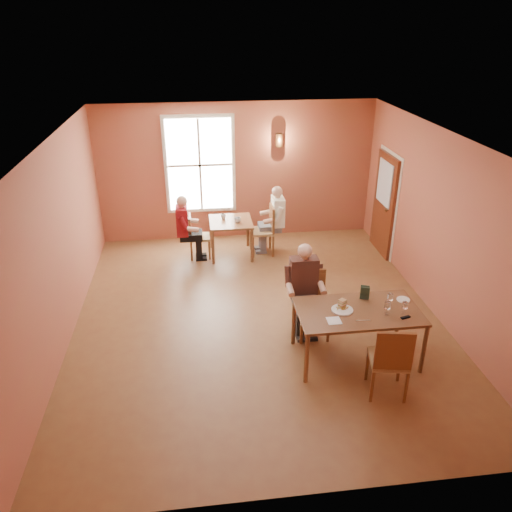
{
  "coord_description": "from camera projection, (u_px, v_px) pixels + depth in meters",
  "views": [
    {
      "loc": [
        -0.92,
        -7.06,
        4.6
      ],
      "look_at": [
        0.0,
        0.2,
        1.05
      ],
      "focal_mm": 35.0,
      "sensor_mm": 36.0,
      "label": 1
    }
  ],
  "objects": [
    {
      "name": "wall_back",
      "position": [
        237.0,
        172.0,
        10.89
      ],
      "size": [
        6.0,
        0.04,
        3.0
      ],
      "primitive_type": "cube",
      "color": "brown",
      "rests_on": "ground"
    },
    {
      "name": "knife",
      "position": [
        363.0,
        320.0,
        6.84
      ],
      "size": [
        0.21,
        0.04,
        0.0
      ],
      "primitive_type": "cube",
      "rotation": [
        0.0,
        0.0,
        -0.09
      ],
      "color": "silver",
      "rests_on": "main_table"
    },
    {
      "name": "second_table",
      "position": [
        231.0,
        238.0,
        10.44
      ],
      "size": [
        0.87,
        0.87,
        0.77
      ],
      "primitive_type": null,
      "color": "brown",
      "rests_on": "ground"
    },
    {
      "name": "plate_food",
      "position": [
        342.0,
        309.0,
        7.06
      ],
      "size": [
        0.38,
        0.38,
        0.04
      ],
      "primitive_type": "cylinder",
      "rotation": [
        0.0,
        0.0,
        0.27
      ],
      "color": "white",
      "rests_on": "main_table"
    },
    {
      "name": "diner_white",
      "position": [
        263.0,
        223.0,
        10.38
      ],
      "size": [
        0.56,
        0.56,
        1.39
      ],
      "primitive_type": null,
      "rotation": [
        0.0,
        0.0,
        1.57
      ],
      "color": "white",
      "rests_on": "ground"
    },
    {
      "name": "goblet_a",
      "position": [
        390.0,
        299.0,
        7.15
      ],
      "size": [
        0.1,
        0.1,
        0.21
      ],
      "primitive_type": null,
      "rotation": [
        0.0,
        0.0,
        -0.22
      ],
      "color": "white",
      "rests_on": "main_table"
    },
    {
      "name": "diner_maroon",
      "position": [
        198.0,
        227.0,
        10.24
      ],
      "size": [
        0.53,
        0.53,
        1.34
      ],
      "primitive_type": null,
      "rotation": [
        0.0,
        0.0,
        -1.57
      ],
      "color": "maroon",
      "rests_on": "ground"
    },
    {
      "name": "wall_left",
      "position": [
        58.0,
        246.0,
        7.42
      ],
      "size": [
        0.04,
        7.0,
        3.0
      ],
      "primitive_type": "cube",
      "color": "brown",
      "rests_on": "ground"
    },
    {
      "name": "ground",
      "position": [
        257.0,
        317.0,
        8.42
      ],
      "size": [
        6.0,
        7.0,
        0.01
      ],
      "primitive_type": "cube",
      "color": "brown",
      "rests_on": "ground"
    },
    {
      "name": "diner_main",
      "position": [
        314.0,
        297.0,
        7.62
      ],
      "size": [
        0.57,
        0.57,
        1.42
      ],
      "primitive_type": null,
      "rotation": [
        0.0,
        0.0,
        3.14
      ],
      "color": "black",
      "rests_on": "ground"
    },
    {
      "name": "wall_right",
      "position": [
        440.0,
        226.0,
        8.1
      ],
      "size": [
        0.04,
        7.0,
        3.0
      ],
      "primitive_type": "cube",
      "color": "brown",
      "rests_on": "ground"
    },
    {
      "name": "main_table",
      "position": [
        356.0,
        334.0,
        7.26
      ],
      "size": [
        1.75,
        0.98,
        0.82
      ],
      "primitive_type": null,
      "color": "brown",
      "rests_on": "ground"
    },
    {
      "name": "cup_b",
      "position": [
        223.0,
        217.0,
        10.35
      ],
      "size": [
        0.11,
        0.11,
        0.1
      ],
      "primitive_type": "imported",
      "rotation": [
        0.0,
        0.0,
        0.02
      ],
      "color": "white",
      "rests_on": "second_table"
    },
    {
      "name": "goblet_c",
      "position": [
        387.0,
        308.0,
        6.93
      ],
      "size": [
        0.09,
        0.09,
        0.21
      ],
      "primitive_type": null,
      "rotation": [
        0.0,
        0.0,
        0.01
      ],
      "color": "white",
      "rests_on": "main_table"
    },
    {
      "name": "door",
      "position": [
        384.0,
        204.0,
        10.35
      ],
      "size": [
        0.12,
        1.04,
        2.1
      ],
      "primitive_type": "cube",
      "color": "maroon",
      "rests_on": "ground"
    },
    {
      "name": "chair_diner_maroon",
      "position": [
        200.0,
        236.0,
        10.34
      ],
      "size": [
        0.41,
        0.41,
        0.92
      ],
      "primitive_type": null,
      "rotation": [
        0.0,
        0.0,
        -1.57
      ],
      "color": "#3A1D10",
      "rests_on": "ground"
    },
    {
      "name": "chair_diner_main",
      "position": [
        313.0,
        306.0,
        7.73
      ],
      "size": [
        0.47,
        0.47,
        1.06
      ],
      "primitive_type": null,
      "rotation": [
        0.0,
        0.0,
        3.14
      ],
      "color": "#4A2A15",
      "rests_on": "ground"
    },
    {
      "name": "napkin",
      "position": [
        334.0,
        321.0,
        6.83
      ],
      "size": [
        0.19,
        0.19,
        0.01
      ],
      "primitive_type": "cube",
      "rotation": [
        0.0,
        0.0,
        -0.0
      ],
      "color": "white",
      "rests_on": "main_table"
    },
    {
      "name": "menu_stand",
      "position": [
        365.0,
        293.0,
        7.31
      ],
      "size": [
        0.14,
        0.11,
        0.22
      ],
      "primitive_type": "cube",
      "rotation": [
        0.0,
        0.0,
        -0.39
      ],
      "color": "#2A4433",
      "rests_on": "main_table"
    },
    {
      "name": "wall_front",
      "position": [
        306.0,
        384.0,
        4.64
      ],
      "size": [
        6.0,
        0.04,
        3.0
      ],
      "primitive_type": "cube",
      "color": "brown",
      "rests_on": "ground"
    },
    {
      "name": "sunglasses",
      "position": [
        405.0,
        317.0,
        6.9
      ],
      "size": [
        0.15,
        0.08,
        0.02
      ],
      "primitive_type": "cube",
      "rotation": [
        0.0,
        0.0,
        0.3
      ],
      "color": "black",
      "rests_on": "main_table"
    },
    {
      "name": "goblet_b",
      "position": [
        405.0,
        307.0,
        6.96
      ],
      "size": [
        0.09,
        0.09,
        0.2
      ],
      "primitive_type": null,
      "rotation": [
        0.0,
        0.0,
        0.14
      ],
      "color": "white",
      "rests_on": "main_table"
    },
    {
      "name": "wall_sconce",
      "position": [
        279.0,
        140.0,
        10.59
      ],
      "size": [
        0.16,
        0.16,
        0.28
      ],
      "primitive_type": "cylinder",
      "color": "brown",
      "rests_on": "wall_back"
    },
    {
      "name": "chair_diner_white",
      "position": [
        262.0,
        230.0,
        10.45
      ],
      "size": [
        0.47,
        0.47,
        1.05
      ],
      "primitive_type": null,
      "rotation": [
        0.0,
        0.0,
        1.57
      ],
      "color": "brown",
      "rests_on": "ground"
    },
    {
      "name": "sandwich",
      "position": [
        342.0,
        304.0,
        7.11
      ],
      "size": [
        0.12,
        0.12,
        0.11
      ],
      "primitive_type": "cube",
      "rotation": [
        0.0,
        0.0,
        0.59
      ],
      "color": "tan",
      "rests_on": "main_table"
    },
    {
      "name": "side_plate",
      "position": [
        403.0,
        300.0,
        7.33
      ],
      "size": [
        0.23,
        0.23,
        0.02
      ],
      "primitive_type": "cylinder",
      "rotation": [
        0.0,
        0.0,
        0.23
      ],
      "color": "white",
      "rests_on": "main_table"
    },
    {
      "name": "window",
      "position": [
        200.0,
        165.0,
        10.66
      ],
      "size": [
        1.36,
        0.1,
        1.96
      ],
      "primitive_type": "cube",
      "color": "white",
      "rests_on": "wall_back"
    },
    {
      "name": "chair_empty",
      "position": [
        389.0,
        358.0,
        6.54
      ],
      "size": [
        0.56,
        0.56,
        1.09
      ],
      "primitive_type": null,
      "rotation": [
        0.0,
        0.0,
        -0.18
      ],
      "color": "#4F3119",
      "rests_on": "ground"
    },
    {
      "name": "cup_a",
      "position": [
        237.0,
        220.0,
        10.18
      ],
      "size": [
        0.15,
        0.15,
        0.1
      ],
      "primitive_type": "imported",
      "rotation": [
        0.0,
        0.0,
        -0.14
      ],
      "color": "white",
      "rests_on": "second_table"
    },
    {
      "name": "ceiling",
      "position": [
        258.0,
        139.0,
        7.11
      ],
      "size": [
        6.0,
        7.0,
        0.04
      ],
      "primitive_type": "cube",
      "color": "white",
      "rests_on": "wall_back"
    }
  ]
}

